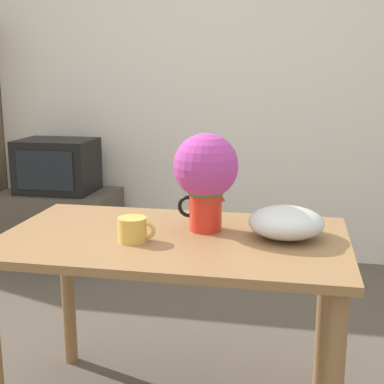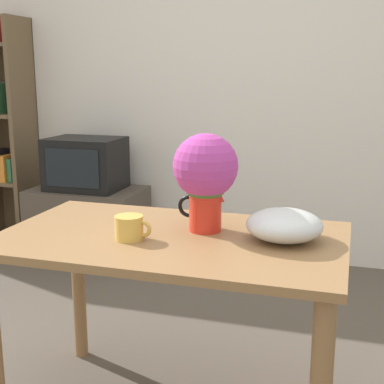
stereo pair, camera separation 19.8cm
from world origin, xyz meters
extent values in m
cube|color=silver|center=(0.00, 2.06, 1.30)|extent=(8.00, 0.05, 2.60)
cube|color=olive|center=(0.10, 0.10, 0.72)|extent=(1.25, 0.74, 0.03)
cylinder|color=olive|center=(-0.46, 0.41, 0.35)|extent=(0.06, 0.06, 0.71)
cylinder|color=olive|center=(0.67, 0.41, 0.35)|extent=(0.06, 0.06, 0.71)
cylinder|color=red|center=(0.21, 0.19, 0.82)|extent=(0.12, 0.12, 0.16)
cone|color=red|center=(0.26, 0.19, 0.88)|extent=(0.04, 0.04, 0.04)
torus|color=black|center=(0.14, 0.19, 0.83)|extent=(0.09, 0.01, 0.09)
sphere|color=#3D7033|center=(0.21, 0.19, 0.94)|extent=(0.18, 0.18, 0.18)
sphere|color=#B23D99|center=(0.21, 0.19, 0.98)|extent=(0.24, 0.24, 0.24)
cylinder|color=gold|center=(-0.02, 0.01, 0.78)|extent=(0.10, 0.10, 0.09)
torus|color=gold|center=(0.03, 0.01, 0.78)|extent=(0.06, 0.01, 0.06)
ellipsoid|color=silver|center=(0.51, 0.16, 0.79)|extent=(0.27, 0.27, 0.11)
cube|color=#4C4238|center=(-1.10, 1.70, 0.25)|extent=(0.80, 0.48, 0.50)
cube|color=black|center=(-1.10, 1.70, 0.69)|extent=(0.51, 0.38, 0.37)
cube|color=black|center=(-1.10, 1.51, 0.69)|extent=(0.40, 0.01, 0.26)
cube|color=brown|center=(-1.70, 1.87, 0.86)|extent=(0.04, 0.33, 1.72)
cube|color=brown|center=(-1.88, 2.03, 0.86)|extent=(0.41, 0.01, 1.72)
cube|color=brown|center=(-1.88, 1.87, 0.48)|extent=(0.34, 0.31, 0.03)
cube|color=#934784|center=(-1.89, 1.86, 0.59)|extent=(0.04, 0.18, 0.18)
cube|color=orange|center=(-1.83, 1.86, 0.60)|extent=(0.05, 0.26, 0.20)
cube|color=#337A4C|center=(-1.78, 1.86, 0.59)|extent=(0.04, 0.22, 0.18)
cube|color=brown|center=(-1.88, 1.87, 1.00)|extent=(0.34, 0.31, 0.03)
cube|color=#337A4C|center=(-1.88, 1.86, 1.13)|extent=(0.06, 0.19, 0.23)
cube|color=#B72D28|center=(-1.84, 1.86, 1.63)|extent=(0.06, 0.25, 0.20)
camera|label=1|loc=(0.53, -1.71, 1.32)|focal=50.00mm
camera|label=2|loc=(0.72, -1.66, 1.32)|focal=50.00mm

